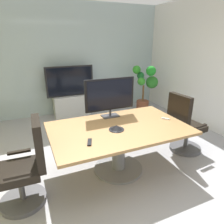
# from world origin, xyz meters

# --- Properties ---
(ground_plane) EXTENTS (7.19, 7.19, 0.00)m
(ground_plane) POSITION_xyz_m (0.00, 0.00, 0.00)
(ground_plane) COLOR #99999E
(wall_back_glass_partition) EXTENTS (5.30, 0.10, 2.83)m
(wall_back_glass_partition) POSITION_xyz_m (0.00, 3.09, 1.41)
(wall_back_glass_partition) COLOR #9EB2B7
(wall_back_glass_partition) RESTS_ON ground
(conference_table) EXTENTS (1.99, 1.25, 0.73)m
(conference_table) POSITION_xyz_m (0.07, 0.09, 0.56)
(conference_table) COLOR olive
(conference_table) RESTS_ON ground
(office_chair_left) EXTENTS (0.60, 0.58, 1.09)m
(office_chair_left) POSITION_xyz_m (-1.23, -0.06, 0.46)
(office_chair_left) COLOR #4C4C51
(office_chair_left) RESTS_ON ground
(office_chair_right) EXTENTS (0.61, 0.59, 1.09)m
(office_chair_right) POSITION_xyz_m (1.37, 0.12, 0.46)
(office_chair_right) COLOR #4C4C51
(office_chair_right) RESTS_ON ground
(tv_monitor) EXTENTS (0.84, 0.18, 0.64)m
(tv_monitor) POSITION_xyz_m (0.13, 0.54, 1.09)
(tv_monitor) COLOR #333338
(tv_monitor) RESTS_ON conference_table
(wall_display_unit) EXTENTS (1.20, 0.36, 1.31)m
(wall_display_unit) POSITION_xyz_m (-0.04, 2.74, 0.44)
(wall_display_unit) COLOR #B7BABC
(wall_display_unit) RESTS_ON ground
(potted_plant) EXTENTS (0.66, 0.64, 1.29)m
(potted_plant) POSITION_xyz_m (1.92, 2.24, 0.71)
(potted_plant) COLOR brown
(potted_plant) RESTS_ON ground
(conference_phone) EXTENTS (0.22, 0.22, 0.07)m
(conference_phone) POSITION_xyz_m (-0.00, 0.01, 0.76)
(conference_phone) COLOR black
(conference_phone) RESTS_ON conference_table
(remote_control) EXTENTS (0.11, 0.18, 0.02)m
(remote_control) POSITION_xyz_m (-0.47, -0.20, 0.74)
(remote_control) COLOR black
(remote_control) RESTS_ON conference_table
(whiteboard_marker) EXTENTS (0.10, 0.11, 0.02)m
(whiteboard_marker) POSITION_xyz_m (0.89, 0.05, 0.74)
(whiteboard_marker) COLOR silver
(whiteboard_marker) RESTS_ON conference_table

